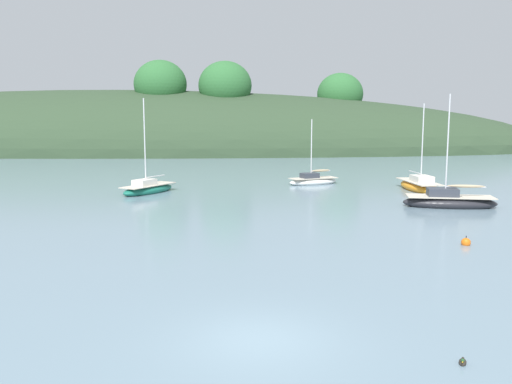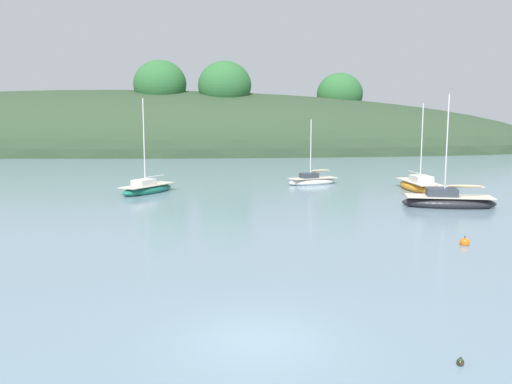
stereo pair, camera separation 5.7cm
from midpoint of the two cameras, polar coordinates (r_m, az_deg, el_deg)
ground_plane at (r=15.39m, az=0.20°, el=-15.09°), size 400.00×400.00×0.00m
far_shoreline_hill at (r=96.21m, az=-14.96°, el=4.29°), size 150.00×36.00×24.63m
sailboat_navy_dinghy at (r=43.30m, az=-11.27°, el=0.35°), size 4.17×5.39×7.45m
sailboat_orange_cutter at (r=48.09m, az=5.84°, el=1.19°), size 4.82×3.28×5.78m
sailboat_white_near at (r=45.85m, az=16.52°, el=0.63°), size 2.65×6.18×7.11m
sailboat_teal_outer at (r=38.20m, az=19.32°, el=-0.92°), size 6.24×2.89×7.57m
mooring_buoy_outer at (r=27.48m, az=20.86°, el=-4.92°), size 0.44×0.44×0.54m
duck_lone_left at (r=14.90m, az=20.52°, el=-16.22°), size 0.30×0.41×0.24m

